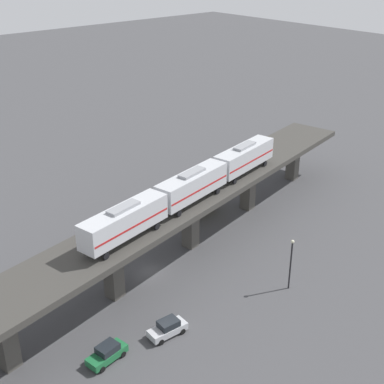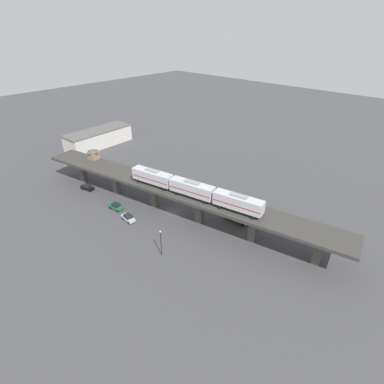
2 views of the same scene
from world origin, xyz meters
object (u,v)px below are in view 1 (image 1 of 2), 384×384
object	(u,v)px
subway_train	(192,185)
delivery_truck	(195,203)
street_car_green	(107,353)
street_lamp	(291,260)
street_car_silver	(168,328)

from	to	relation	value
subway_train	delivery_truck	distance (m)	14.91
street_car_green	street_lamp	size ratio (longest dim) A/B	0.67
street_car_green	delivery_truck	distance (m)	34.32
subway_train	street_lamp	world-z (taller)	subway_train
subway_train	street_car_silver	distance (m)	19.66
subway_train	street_car_silver	xyz separation A→B (m)	(-11.02, 13.22, -9.50)
subway_train	delivery_truck	xyz separation A→B (m)	(8.78, -8.36, -8.68)
subway_train	street_car_green	bearing A→B (deg)	116.06
street_car_silver	street_lamp	size ratio (longest dim) A/B	0.65
subway_train	street_car_green	distance (m)	24.60
subway_train	delivery_truck	size ratio (longest dim) A/B	5.04
street_car_green	delivery_truck	xyz separation A→B (m)	(18.75, -28.74, 0.82)
street_car_green	street_lamp	bearing A→B (deg)	-99.92
street_car_silver	street_lamp	world-z (taller)	street_lamp
subway_train	street_lamp	bearing A→B (deg)	-165.68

